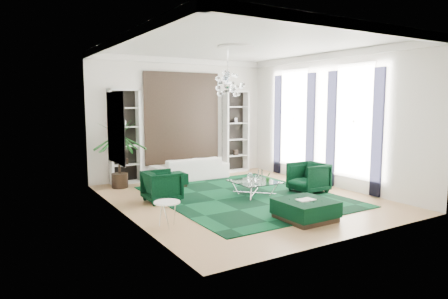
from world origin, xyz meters
TOP-DOWN VIEW (x-y plane):
  - floor at (0.00, 0.00)m, footprint 6.00×7.00m
  - ceiling at (0.00, 0.00)m, footprint 6.00×7.00m
  - wall_back at (0.00, 3.51)m, footprint 6.00×0.02m
  - wall_front at (0.00, -3.51)m, footprint 6.00×0.02m
  - wall_left at (-3.01, 0.00)m, footprint 0.02×7.00m
  - wall_right at (3.01, 0.00)m, footprint 0.02×7.00m
  - crown_molding at (0.00, 0.00)m, footprint 6.00×7.00m
  - ceiling_medallion at (0.00, 0.30)m, footprint 0.90×0.90m
  - tapestry at (0.00, 3.46)m, footprint 2.50×0.06m
  - shelving_left at (-1.95, 3.31)m, footprint 0.90×0.38m
  - shelving_right at (1.95, 3.31)m, footprint 0.90×0.38m
  - painting at (-2.97, 0.60)m, footprint 0.04×1.30m
  - window_near at (2.99, -0.90)m, footprint 0.03×1.10m
  - curtain_near_a at (2.96, -1.68)m, footprint 0.07×0.30m
  - curtain_near_b at (2.96, -0.12)m, footprint 0.07×0.30m
  - window_far at (2.99, 1.50)m, footprint 0.03×1.10m
  - curtain_far_a at (2.96, 0.72)m, footprint 0.07×0.30m
  - curtain_far_b at (2.96, 2.28)m, footprint 0.07×0.30m
  - rug at (0.15, 0.09)m, footprint 4.20×5.00m
  - sofa at (-0.04, 2.87)m, footprint 2.37×0.93m
  - armchair_left at (-1.86, 0.73)m, footprint 0.84×0.81m
  - armchair_right at (1.88, -0.39)m, footprint 0.89×0.86m
  - coffee_table at (0.43, 0.07)m, footprint 1.08×1.08m
  - ottoman_side at (-1.07, 2.23)m, footprint 0.89×0.89m
  - ottoman_front at (0.07, -2.24)m, footprint 1.05×1.05m
  - book at (0.07, -2.24)m, footprint 0.38×0.25m
  - side_table at (-2.55, -1.19)m, footprint 0.51×0.51m
  - palm at (-2.28, 2.80)m, footprint 1.55×1.55m
  - chandelier at (-0.17, 0.42)m, footprint 0.85×0.85m
  - table_plant at (0.70, -0.15)m, footprint 0.14×0.11m

SIDE VIEW (x-z plane):
  - floor at x=0.00m, z-range -0.02..0.00m
  - rug at x=0.15m, z-range 0.00..0.02m
  - coffee_table at x=0.43m, z-range 0.00..0.37m
  - ottoman_side at x=-1.07m, z-range 0.00..0.40m
  - ottoman_front at x=0.07m, z-range 0.00..0.42m
  - side_table at x=-2.55m, z-range 0.00..0.49m
  - sofa at x=-0.04m, z-range 0.00..0.69m
  - armchair_left at x=-1.86m, z-range 0.00..0.76m
  - armchair_right at x=1.88m, z-range 0.00..0.81m
  - book at x=0.07m, z-range 0.42..0.45m
  - table_plant at x=0.70m, z-range 0.37..0.62m
  - palm at x=-2.28m, z-range 0.00..2.48m
  - shelving_left at x=-1.95m, z-range 0.00..2.80m
  - shelving_right at x=1.95m, z-range 0.00..2.80m
  - curtain_near_a at x=2.96m, z-range 0.02..3.27m
  - curtain_near_b at x=2.96m, z-range 0.02..3.27m
  - curtain_far_a at x=2.96m, z-range 0.02..3.27m
  - curtain_far_b at x=2.96m, z-range 0.02..3.27m
  - painting at x=-2.97m, z-range 1.05..2.65m
  - wall_back at x=0.00m, z-range 0.00..3.80m
  - wall_front at x=0.00m, z-range 0.00..3.80m
  - wall_left at x=-3.01m, z-range 0.00..3.80m
  - wall_right at x=3.01m, z-range 0.00..3.80m
  - tapestry at x=0.00m, z-range 0.50..3.30m
  - window_near at x=2.99m, z-range 0.45..3.35m
  - window_far at x=2.99m, z-range 0.45..3.35m
  - chandelier at x=-0.17m, z-range 2.47..3.23m
  - crown_molding at x=0.00m, z-range 3.61..3.79m
  - ceiling_medallion at x=0.00m, z-range 3.75..3.79m
  - ceiling at x=0.00m, z-range 3.80..3.82m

